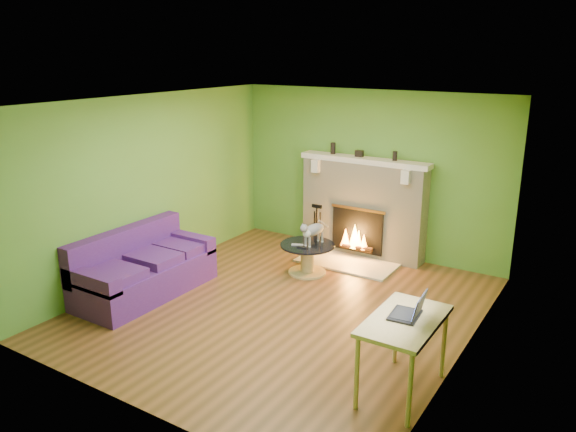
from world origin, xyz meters
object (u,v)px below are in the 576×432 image
object	(u,v)px
coffee_table	(307,256)
desk	(404,328)
sofa	(143,269)
cat	(314,232)

from	to	relation	value
coffee_table	desk	size ratio (longest dim) A/B	0.76
sofa	desk	bearing A→B (deg)	-4.79
sofa	cat	xyz separation A→B (m)	(1.61, 1.83, 0.30)
desk	coffee_table	bearing A→B (deg)	137.32
sofa	coffee_table	bearing A→B (deg)	49.37
desk	cat	distance (m)	3.08
sofa	cat	bearing A→B (deg)	48.71
sofa	desk	world-z (taller)	sofa
desk	cat	size ratio (longest dim) A/B	1.79
desk	cat	bearing A→B (deg)	135.63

